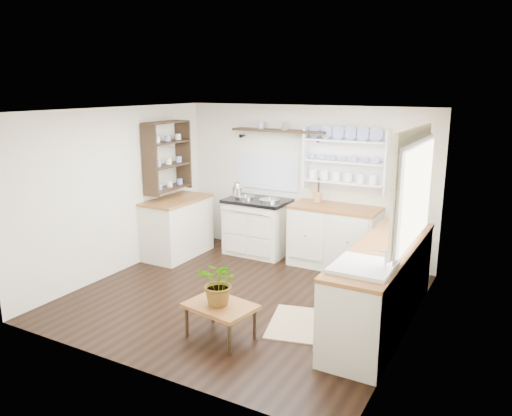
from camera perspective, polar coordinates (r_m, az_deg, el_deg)
The scene contains 19 objects.
floor at distance 6.35m, azimuth -1.51°, elevation -10.11°, with size 4.00×3.80×0.01m, color black.
wall_back at distance 7.64m, azimuth 5.66°, elevation 2.98°, with size 4.00×0.02×2.30m, color beige.
wall_right at distance 5.29m, azimuth 17.47°, elevation -2.46°, with size 0.02×3.80×2.30m, color beige.
wall_left at distance 7.18m, azimuth -15.48°, elevation 1.85°, with size 0.02×3.80×2.30m, color beige.
ceiling at distance 5.82m, azimuth -1.65°, elevation 11.09°, with size 4.00×3.80×0.01m, color white.
window at distance 5.35m, azimuth 17.59°, elevation 2.28°, with size 0.08×1.55×1.22m.
aga_cooker at distance 7.80m, azimuth 0.13°, elevation -2.07°, with size 0.97×0.68×0.90m.
back_cabinets at distance 7.32m, azimuth 8.92°, elevation -3.16°, with size 1.27×0.63×0.90m.
right_cabinets at distance 5.66m, azimuth 14.18°, elevation -8.55°, with size 0.62×2.43×0.90m.
belfast_sink at distance 4.87m, azimuth 12.11°, elevation -7.89°, with size 0.55×0.60×0.45m.
left_cabinets at distance 7.81m, azimuth -8.98°, elevation -2.10°, with size 0.62×1.13×0.90m.
plate_rack at distance 7.32m, azimuth 10.32°, elevation 5.56°, with size 1.20×0.22×0.90m.
high_shelf at distance 7.59m, azimuth 2.62°, elevation 8.75°, with size 1.50×0.29×0.16m.
left_shelving at distance 7.67m, azimuth -10.12°, elevation 5.90°, with size 0.28×0.80×1.05m, color black.
kettle at distance 7.69m, azimuth -2.12°, elevation 2.20°, with size 0.17×0.17×0.20m, color silver, non-canonical shape.
utensil_crock at distance 7.37m, azimuth 7.04°, elevation 1.23°, with size 0.13×0.13×0.15m, color #AC763F.
center_table at distance 5.27m, azimuth -4.10°, elevation -11.38°, with size 0.77×0.61×0.38m.
potted_plant at distance 5.16m, azimuth -4.16°, elevation -8.52°, with size 0.43×0.37×0.48m, color #3F7233.
floor_rug at distance 5.70m, azimuth 4.52°, elevation -13.01°, with size 0.55×0.85×0.02m, color #815D4B.
Camera 1 is at (2.95, -5.01, 2.57)m, focal length 35.00 mm.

